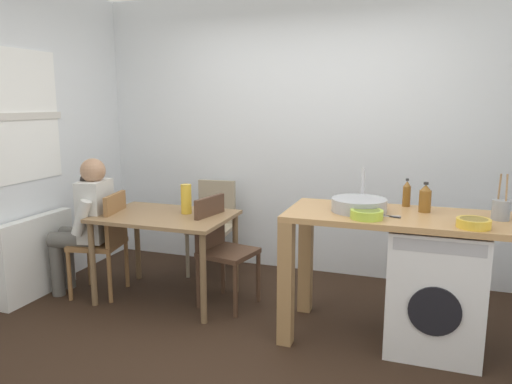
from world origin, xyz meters
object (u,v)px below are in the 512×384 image
object	(u,v)px
bottle_tall_green	(407,194)
colander	(474,223)
seated_person	(86,219)
washing_machine	(434,288)
dining_table	(165,226)
vase	(186,199)
mixing_bowl	(367,214)
bottle_squat_brown	(425,199)
utensil_crock	(501,209)
chair_spare_by_wall	(214,221)
chair_person_seat	(105,238)
chair_opposite	(221,245)

from	to	relation	value
bottle_tall_green	colander	size ratio (longest dim) A/B	1.02
seated_person	washing_machine	xyz separation A→B (m)	(2.84, -0.03, -0.24)
dining_table	vase	bearing A→B (deg)	33.69
mixing_bowl	vase	distance (m)	1.60
colander	bottle_squat_brown	bearing A→B (deg)	129.26
dining_table	utensil_crock	xyz separation A→B (m)	(2.51, -0.09, 0.35)
washing_machine	bottle_squat_brown	distance (m)	0.61
dining_table	seated_person	distance (m)	0.72
washing_machine	colander	distance (m)	0.59
utensil_crock	vase	distance (m)	2.37
chair_spare_by_wall	washing_machine	size ratio (longest dim) A/B	1.05
chair_person_seat	washing_machine	world-z (taller)	chair_person_seat
utensil_crock	vase	xyz separation A→B (m)	(-2.36, 0.19, -0.13)
bottle_squat_brown	mixing_bowl	distance (m)	0.49
seated_person	bottle_squat_brown	size ratio (longest dim) A/B	5.73
chair_opposite	utensil_crock	distance (m)	2.09
seated_person	mixing_bowl	bearing A→B (deg)	-106.78
chair_person_seat	bottle_tall_green	world-z (taller)	bottle_tall_green
chair_spare_by_wall	vase	distance (m)	0.76
seated_person	vase	world-z (taller)	seated_person
vase	dining_table	bearing A→B (deg)	-146.31
mixing_bowl	chair_opposite	bearing A→B (deg)	161.45
chair_opposite	bottle_squat_brown	xyz separation A→B (m)	(1.57, -0.08, 0.51)
bottle_tall_green	dining_table	bearing A→B (deg)	-175.92
chair_spare_by_wall	mixing_bowl	world-z (taller)	mixing_bowl
chair_person_seat	mixing_bowl	distance (m)	2.29
washing_machine	mixing_bowl	size ratio (longest dim) A/B	4.05
dining_table	chair_spare_by_wall	xyz separation A→B (m)	(0.09, 0.77, -0.14)
vase	washing_machine	bearing A→B (deg)	-7.02
dining_table	chair_opposite	bearing A→B (deg)	7.66
chair_person_seat	chair_opposite	xyz separation A→B (m)	(1.02, 0.15, 0.00)
vase	bottle_squat_brown	bearing A→B (deg)	-3.54
seated_person	mixing_bowl	size ratio (longest dim) A/B	5.65
chair_person_seat	colander	world-z (taller)	colander
bottle_squat_brown	utensil_crock	xyz separation A→B (m)	(0.46, -0.08, -0.02)
vase	chair_person_seat	bearing A→B (deg)	-165.11
dining_table	chair_person_seat	world-z (taller)	chair_person_seat
seated_person	chair_opposite	bearing A→B (deg)	-92.68
seated_person	mixing_bowl	world-z (taller)	seated_person
bottle_tall_green	utensil_crock	world-z (taller)	utensil_crock
dining_table	colander	xyz separation A→B (m)	(2.33, -0.36, 0.31)
washing_machine	colander	size ratio (longest dim) A/B	4.30
chair_person_seat	mixing_bowl	size ratio (longest dim) A/B	4.24
washing_machine	utensil_crock	distance (m)	0.67
dining_table	bottle_squat_brown	world-z (taller)	bottle_squat_brown
washing_machine	utensil_crock	size ratio (longest dim) A/B	2.87
seated_person	vase	xyz separation A→B (m)	(0.85, 0.22, 0.19)
mixing_bowl	vase	xyz separation A→B (m)	(-1.54, 0.44, -0.09)
colander	chair_opposite	bearing A→B (deg)	167.00
dining_table	bottle_squat_brown	bearing A→B (deg)	-0.48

